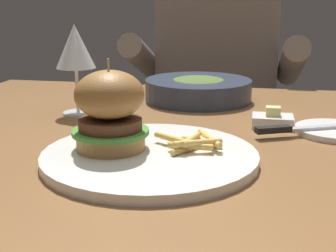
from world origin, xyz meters
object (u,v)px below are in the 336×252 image
at_px(burger_sandwich, 110,110).
at_px(table_knife, 307,128).
at_px(wine_glass, 75,49).
at_px(diner_person, 216,125).
at_px(main_plate, 150,156).
at_px(soup_bowl, 198,89).
at_px(butter_dish, 273,120).
at_px(bread_plate, 334,131).

xyz_separation_m(burger_sandwich, table_knife, (0.28, 0.17, -0.06)).
relative_size(wine_glass, diner_person, 0.15).
bearing_deg(main_plate, soup_bowl, 87.91).
relative_size(burger_sandwich, diner_person, 0.11).
bearing_deg(butter_dish, bread_plate, -14.56).
xyz_separation_m(soup_bowl, diner_person, (0.00, 0.45, -0.20)).
bearing_deg(table_knife, main_plate, -142.99).
bearing_deg(wine_glass, soup_bowl, 38.03).
bearing_deg(wine_glass, bread_plate, -6.32).
distance_m(main_plate, table_knife, 0.28).
bearing_deg(diner_person, main_plate, -91.29).
relative_size(butter_dish, soup_bowl, 0.30).
relative_size(wine_glass, butter_dish, 2.43).
xyz_separation_m(wine_glass, butter_dish, (0.37, -0.03, -0.12)).
relative_size(main_plate, butter_dish, 4.22).
height_order(wine_glass, table_knife, wine_glass).
xyz_separation_m(main_plate, soup_bowl, (0.02, 0.41, 0.02)).
bearing_deg(bread_plate, soup_bowl, 139.42).
bearing_deg(butter_dish, soup_bowl, 128.90).
distance_m(bread_plate, table_knife, 0.05).
height_order(main_plate, burger_sandwich, burger_sandwich).
height_order(table_knife, soup_bowl, soup_bowl).
bearing_deg(main_plate, table_knife, 37.01).
relative_size(wine_glass, bread_plate, 1.34).
relative_size(main_plate, wine_glass, 1.74).
relative_size(burger_sandwich, table_knife, 0.61).
xyz_separation_m(table_knife, soup_bowl, (-0.21, 0.24, 0.01)).
distance_m(main_plate, soup_bowl, 0.42).
bearing_deg(butter_dish, table_knife, -41.06).
distance_m(wine_glass, table_knife, 0.45).
xyz_separation_m(bread_plate, soup_bowl, (-0.26, 0.22, 0.02)).
distance_m(bread_plate, soup_bowl, 0.34).
bearing_deg(main_plate, bread_plate, 35.17).
bearing_deg(diner_person, bread_plate, -69.30).
xyz_separation_m(main_plate, bread_plate, (0.27, 0.19, -0.00)).
relative_size(soup_bowl, diner_person, 0.20).
height_order(bread_plate, soup_bowl, soup_bowl).
height_order(bread_plate, butter_dish, butter_dish).
xyz_separation_m(main_plate, burger_sandwich, (-0.06, 0.00, 0.06)).
distance_m(soup_bowl, diner_person, 0.49).
relative_size(burger_sandwich, soup_bowl, 0.54).
bearing_deg(burger_sandwich, diner_person, 84.92).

